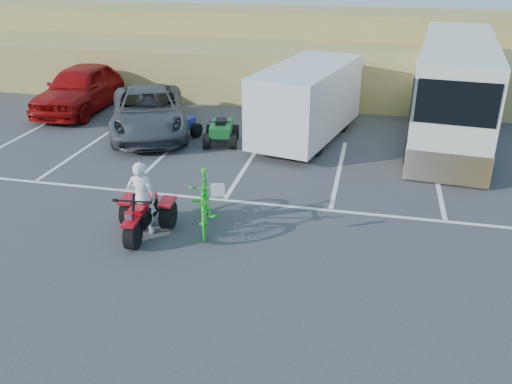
% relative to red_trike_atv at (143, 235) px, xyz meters
% --- Properties ---
extents(ground, '(100.00, 100.00, 0.00)m').
position_rel_red_trike_atv_xyz_m(ground, '(1.30, -0.26, 0.00)').
color(ground, '#38383A').
rests_on(ground, ground).
extents(parking_stripes, '(28.00, 5.16, 0.01)m').
position_rel_red_trike_atv_xyz_m(parking_stripes, '(2.16, 3.81, 0.00)').
color(parking_stripes, white).
rests_on(parking_stripes, ground).
extents(grass_embankment, '(40.00, 8.50, 3.10)m').
position_rel_red_trike_atv_xyz_m(grass_embankment, '(1.30, 15.22, 1.42)').
color(grass_embankment, '#9D8A47').
rests_on(grass_embankment, ground).
extents(red_trike_atv, '(1.35, 1.73, 1.07)m').
position_rel_red_trike_atv_xyz_m(red_trike_atv, '(0.00, 0.00, 0.00)').
color(red_trike_atv, '#B10A15').
rests_on(red_trike_atv, ground).
extents(rider, '(0.65, 0.45, 1.70)m').
position_rel_red_trike_atv_xyz_m(rider, '(-0.01, 0.15, 0.85)').
color(rider, white).
rests_on(rider, ground).
extents(green_dirt_bike, '(1.17, 2.23, 1.29)m').
position_rel_red_trike_atv_xyz_m(green_dirt_bike, '(1.25, 0.69, 0.64)').
color(green_dirt_bike, '#14BF19').
rests_on(green_dirt_bike, ground).
extents(grey_pickup, '(4.36, 5.87, 1.48)m').
position_rel_red_trike_atv_xyz_m(grey_pickup, '(-2.72, 6.94, 0.74)').
color(grey_pickup, '#414348').
rests_on(grey_pickup, ground).
extents(red_car, '(2.20, 5.19, 1.75)m').
position_rel_red_trike_atv_xyz_m(red_car, '(-6.36, 8.96, 0.87)').
color(red_car, '#940808').
rests_on(red_car, ground).
extents(cargo_trailer, '(3.24, 5.57, 2.44)m').
position_rel_red_trike_atv_xyz_m(cargo_trailer, '(2.67, 7.39, 1.32)').
color(cargo_trailer, silver).
rests_on(cargo_trailer, ground).
extents(rv_motorhome, '(3.13, 8.97, 3.16)m').
position_rel_red_trike_atv_xyz_m(rv_motorhome, '(7.31, 8.68, 1.37)').
color(rv_motorhome, silver).
rests_on(rv_motorhome, ground).
extents(quad_atv_blue, '(1.38, 1.61, 0.90)m').
position_rel_red_trike_atv_xyz_m(quad_atv_blue, '(-1.50, 6.44, 0.00)').
color(quad_atv_blue, navy).
rests_on(quad_atv_blue, ground).
extents(quad_atv_green, '(1.29, 1.58, 0.92)m').
position_rel_red_trike_atv_xyz_m(quad_atv_green, '(0.04, 6.30, 0.00)').
color(quad_atv_green, '#135420').
rests_on(quad_atv_green, ground).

